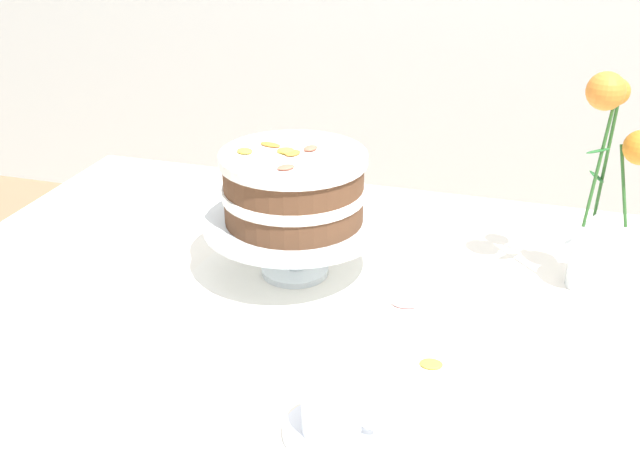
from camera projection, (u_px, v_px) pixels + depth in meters
dining_table at (337, 367)px, 1.16m from camera, size 1.40×1.00×0.74m
linen_napkin at (295, 273)px, 1.24m from camera, size 0.35×0.35×0.00m
cake_stand at (294, 229)px, 1.20m from camera, size 0.29×0.29×0.10m
layer_cake at (294, 186)px, 1.17m from camera, size 0.23×0.23×0.12m
flower_vase at (602, 208)px, 1.14m from camera, size 0.11×0.10×0.35m
teacup at (332, 418)px, 0.88m from camera, size 0.12×0.12×0.06m
loose_petal_0 at (405, 304)px, 1.15m from camera, size 0.05×0.03×0.01m
loose_petal_2 at (431, 364)px, 1.01m from camera, size 0.03×0.03×0.00m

